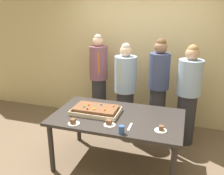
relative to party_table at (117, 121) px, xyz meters
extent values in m
plane|color=brown|center=(0.00, 0.00, -0.68)|extent=(12.00, 12.00, 0.00)
cube|color=#CCB784|center=(0.00, 1.60, 0.82)|extent=(8.00, 0.12, 3.00)
cube|color=#2D2826|center=(0.00, 0.00, 0.06)|extent=(1.77, 1.02, 0.04)
cylinder|color=#2D2826|center=(-0.81, -0.43, -0.32)|extent=(0.07, 0.07, 0.72)
cylinder|color=#2D2826|center=(0.81, -0.43, -0.32)|extent=(0.07, 0.07, 0.72)
cylinder|color=#2D2826|center=(-0.81, 0.43, -0.32)|extent=(0.07, 0.07, 0.72)
cylinder|color=#2D2826|center=(0.81, 0.43, -0.32)|extent=(0.07, 0.07, 0.72)
cube|color=beige|center=(-0.31, 0.00, 0.09)|extent=(0.66, 0.41, 0.01)
cube|color=beige|center=(-0.31, -0.20, 0.12)|extent=(0.66, 0.01, 0.05)
cube|color=beige|center=(-0.31, 0.19, 0.12)|extent=(0.66, 0.01, 0.05)
cube|color=beige|center=(-0.64, 0.00, 0.12)|extent=(0.01, 0.41, 0.05)
cube|color=beige|center=(0.01, 0.00, 0.12)|extent=(0.01, 0.41, 0.05)
cube|color=brown|center=(-0.31, 0.00, 0.13)|extent=(0.59, 0.34, 0.08)
sphere|color=red|center=(-0.39, -0.11, 0.18)|extent=(0.03, 0.03, 0.03)
sphere|color=#2D84E0|center=(-0.27, 0.09, 0.18)|extent=(0.03, 0.03, 0.03)
sphere|color=orange|center=(-0.16, -0.07, 0.18)|extent=(0.03, 0.03, 0.03)
sphere|color=orange|center=(-0.08, 0.09, 0.18)|extent=(0.03, 0.03, 0.03)
sphere|color=orange|center=(-0.43, 0.02, 0.18)|extent=(0.03, 0.03, 0.03)
sphere|color=green|center=(-0.47, -0.06, 0.18)|extent=(0.03, 0.03, 0.03)
sphere|color=yellow|center=(-0.30, -0.09, 0.18)|extent=(0.03, 0.03, 0.03)
cylinder|color=white|center=(0.62, -0.24, 0.09)|extent=(0.15, 0.15, 0.01)
cube|color=brown|center=(0.62, -0.24, 0.12)|extent=(0.05, 0.06, 0.06)
cylinder|color=white|center=(-0.02, -0.29, 0.09)|extent=(0.15, 0.15, 0.01)
cube|color=brown|center=(-0.03, -0.29, 0.12)|extent=(0.07, 0.06, 0.06)
cylinder|color=white|center=(-0.46, -0.40, 0.09)|extent=(0.15, 0.15, 0.01)
cube|color=brown|center=(-0.47, -0.40, 0.12)|extent=(0.05, 0.06, 0.06)
cylinder|color=#2D5199|center=(0.18, -0.45, 0.13)|extent=(0.07, 0.07, 0.10)
cube|color=silver|center=(0.24, -0.26, 0.09)|extent=(0.03, 0.20, 0.01)
cylinder|color=#28282D|center=(0.43, 0.93, -0.23)|extent=(0.27, 0.27, 0.91)
cylinder|color=#384266|center=(0.43, 0.93, 0.52)|extent=(0.33, 0.33, 0.58)
sphere|color=#8C664C|center=(0.43, 0.93, 0.90)|extent=(0.21, 0.21, 0.21)
sphere|color=brown|center=(0.43, 0.93, 0.96)|extent=(0.16, 0.16, 0.16)
cylinder|color=#28282D|center=(-0.71, 1.17, -0.23)|extent=(0.27, 0.27, 0.89)
cylinder|color=#7A4C5B|center=(-0.71, 1.17, 0.52)|extent=(0.33, 0.33, 0.61)
cube|color=orange|center=(-0.66, 1.02, 0.55)|extent=(0.04, 0.02, 0.39)
sphere|color=beige|center=(-0.71, 1.17, 0.91)|extent=(0.19, 0.19, 0.19)
sphere|color=#B2A899|center=(-0.71, 1.17, 0.96)|extent=(0.15, 0.15, 0.15)
cylinder|color=#28282D|center=(-0.12, 0.89, -0.28)|extent=(0.29, 0.29, 0.81)
cylinder|color=#93ADCC|center=(-0.12, 0.89, 0.43)|extent=(0.37, 0.37, 0.60)
cube|color=gold|center=(-0.16, 0.72, 0.46)|extent=(0.04, 0.02, 0.39)
sphere|color=beige|center=(-0.12, 0.89, 0.82)|extent=(0.20, 0.20, 0.20)
sphere|color=#B2A899|center=(-0.12, 0.89, 0.87)|extent=(0.15, 0.15, 0.15)
cylinder|color=#28282D|center=(0.90, 0.92, -0.25)|extent=(0.30, 0.30, 0.85)
cylinder|color=#93ADCC|center=(0.90, 0.92, 0.45)|extent=(0.38, 0.38, 0.56)
sphere|color=tan|center=(0.90, 0.92, 0.83)|extent=(0.21, 0.21, 0.21)
sphere|color=olive|center=(0.90, 0.92, 0.89)|extent=(0.16, 0.16, 0.16)
camera|label=1|loc=(0.85, -2.91, 1.52)|focal=39.10mm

